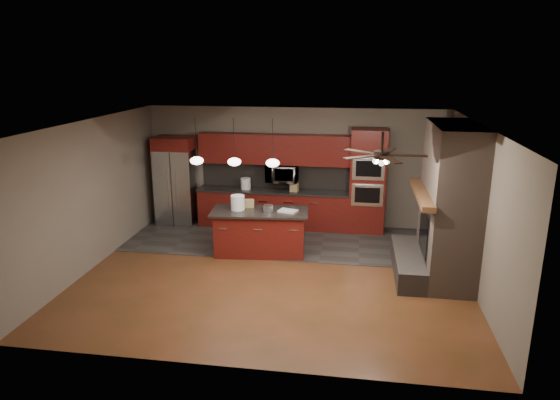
% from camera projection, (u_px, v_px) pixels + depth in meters
% --- Properties ---
extents(ground, '(7.00, 7.00, 0.00)m').
position_uv_depth(ground, '(275.00, 273.00, 9.33)').
color(ground, brown).
rests_on(ground, ground).
extents(ceiling, '(7.00, 6.00, 0.02)m').
position_uv_depth(ceiling, '(274.00, 123.00, 8.57)').
color(ceiling, white).
rests_on(ceiling, back_wall).
extents(back_wall, '(7.00, 0.02, 2.80)m').
position_uv_depth(back_wall, '(295.00, 167.00, 11.81)').
color(back_wall, '#71685A').
rests_on(back_wall, ground).
extents(right_wall, '(0.02, 6.00, 2.80)m').
position_uv_depth(right_wall, '(478.00, 210.00, 8.44)').
color(right_wall, '#71685A').
rests_on(right_wall, ground).
extents(left_wall, '(0.02, 6.00, 2.80)m').
position_uv_depth(left_wall, '(93.00, 194.00, 9.46)').
color(left_wall, '#71685A').
rests_on(left_wall, ground).
extents(slate_tile_patch, '(7.00, 2.40, 0.01)m').
position_uv_depth(slate_tile_patch, '(288.00, 240.00, 11.04)').
color(slate_tile_patch, '#363430').
rests_on(slate_tile_patch, ground).
extents(fireplace_column, '(1.30, 2.10, 2.80)m').
position_uv_depth(fireplace_column, '(446.00, 208.00, 8.92)').
color(fireplace_column, '#745F52').
rests_on(fireplace_column, ground).
extents(back_cabinetry, '(3.59, 0.64, 2.20)m').
position_uv_depth(back_cabinetry, '(274.00, 190.00, 11.77)').
color(back_cabinetry, maroon).
rests_on(back_cabinetry, ground).
extents(oven_tower, '(0.80, 0.63, 2.38)m').
position_uv_depth(oven_tower, '(368.00, 181.00, 11.32)').
color(oven_tower, maroon).
rests_on(oven_tower, ground).
extents(microwave, '(0.73, 0.41, 0.50)m').
position_uv_depth(microwave, '(282.00, 173.00, 11.64)').
color(microwave, silver).
rests_on(microwave, back_cabinetry).
extents(refrigerator, '(0.91, 0.75, 2.12)m').
position_uv_depth(refrigerator, '(177.00, 181.00, 11.95)').
color(refrigerator, silver).
rests_on(refrigerator, ground).
extents(kitchen_island, '(2.01, 1.05, 0.92)m').
position_uv_depth(kitchen_island, '(260.00, 232.00, 10.17)').
color(kitchen_island, maroon).
rests_on(kitchen_island, ground).
extents(white_bucket, '(0.35, 0.35, 0.30)m').
position_uv_depth(white_bucket, '(238.00, 203.00, 10.08)').
color(white_bucket, white).
rests_on(white_bucket, kitchen_island).
extents(paint_can, '(0.23, 0.23, 0.13)m').
position_uv_depth(paint_can, '(268.00, 208.00, 9.97)').
color(paint_can, '#B2B3B7').
rests_on(paint_can, kitchen_island).
extents(paint_tray, '(0.41, 0.34, 0.04)m').
position_uv_depth(paint_tray, '(288.00, 211.00, 9.97)').
color(paint_tray, silver).
rests_on(paint_tray, kitchen_island).
extents(cardboard_box, '(0.27, 0.22, 0.15)m').
position_uv_depth(cardboard_box, '(248.00, 203.00, 10.29)').
color(cardboard_box, '#9A804F').
rests_on(cardboard_box, kitchen_island).
extents(counter_bucket, '(0.28, 0.28, 0.26)m').
position_uv_depth(counter_bucket, '(246.00, 183.00, 11.79)').
color(counter_bucket, white).
rests_on(counter_bucket, back_cabinetry).
extents(counter_box, '(0.20, 0.17, 0.20)m').
position_uv_depth(counter_box, '(294.00, 187.00, 11.58)').
color(counter_box, '#A48455').
rests_on(counter_box, back_cabinetry).
extents(pendant_left, '(0.26, 0.26, 0.92)m').
position_uv_depth(pendant_left, '(197.00, 160.00, 9.70)').
color(pendant_left, black).
rests_on(pendant_left, ceiling).
extents(pendant_center, '(0.26, 0.26, 0.92)m').
position_uv_depth(pendant_center, '(234.00, 162.00, 9.60)').
color(pendant_center, black).
rests_on(pendant_center, ceiling).
extents(pendant_right, '(0.26, 0.26, 0.92)m').
position_uv_depth(pendant_right, '(273.00, 163.00, 9.49)').
color(pendant_right, black).
rests_on(pendant_right, ceiling).
extents(ceiling_fan, '(1.27, 1.33, 0.41)m').
position_uv_depth(ceiling_fan, '(382.00, 154.00, 7.64)').
color(ceiling_fan, black).
rests_on(ceiling_fan, ceiling).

